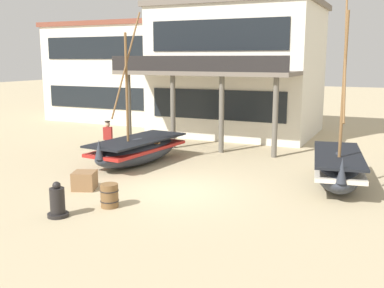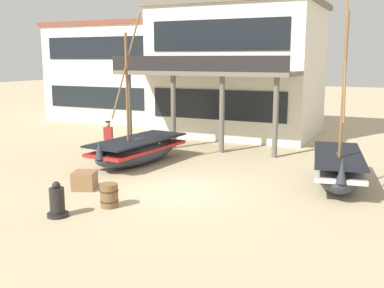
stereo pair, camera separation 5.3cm
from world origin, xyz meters
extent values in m
plane|color=tan|center=(0.00, 0.00, 0.00)|extent=(120.00, 120.00, 0.00)
ellipsoid|color=#2D333D|center=(-3.30, 2.76, 0.52)|extent=(2.30, 4.90, 1.05)
cube|color=red|center=(-3.30, 2.76, 0.65)|extent=(2.29, 4.72, 0.13)
cube|color=black|center=(-3.30, 2.76, 1.01)|extent=(2.34, 4.81, 0.07)
cone|color=#2D333D|center=(-3.55, 0.51, 1.00)|extent=(0.39, 0.39, 0.73)
cylinder|color=brown|center=(-3.37, 2.18, 3.01)|extent=(0.10, 0.10, 4.55)
cylinder|color=brown|center=(-3.37, 2.18, 4.07)|extent=(0.28, 1.91, 4.08)
cube|color=brown|center=(-3.26, 3.12, 0.89)|extent=(1.70, 0.35, 0.06)
ellipsoid|color=#2D333D|center=(4.64, 2.84, 0.56)|extent=(2.28, 4.78, 1.13)
cube|color=silver|center=(4.64, 2.84, 0.70)|extent=(2.26, 4.60, 0.14)
cube|color=black|center=(4.64, 2.84, 1.08)|extent=(2.31, 4.70, 0.08)
cone|color=#2D333D|center=(5.01, 0.67, 1.07)|extent=(0.35, 0.35, 0.79)
cylinder|color=brown|center=(4.73, 2.27, 3.28)|extent=(0.10, 0.10, 4.98)
cylinder|color=brown|center=(4.73, 2.27, 4.30)|extent=(0.45, 2.22, 3.87)
cube|color=brown|center=(4.58, 3.18, 0.96)|extent=(1.44, 0.40, 0.06)
cylinder|color=#33333D|center=(-4.84, 2.89, 0.44)|extent=(0.26, 0.26, 0.88)
cube|color=#B22D28|center=(-4.84, 2.89, 1.15)|extent=(0.42, 0.34, 0.54)
sphere|color=beige|center=(-4.84, 2.89, 1.54)|extent=(0.22, 0.22, 0.22)
cylinder|color=#2D2823|center=(-4.84, 2.89, 1.66)|extent=(0.24, 0.24, 0.05)
cylinder|color=black|center=(-1.94, -3.64, 0.05)|extent=(0.58, 0.58, 0.10)
cylinder|color=black|center=(-1.94, -3.64, 0.46)|extent=(0.41, 0.41, 0.72)
sphere|color=black|center=(-1.94, -3.64, 0.89)|extent=(0.22, 0.22, 0.22)
cylinder|color=brown|center=(-1.12, -2.35, 0.35)|extent=(0.52, 0.52, 0.70)
torus|color=black|center=(-1.12, -2.35, 0.50)|extent=(0.56, 0.56, 0.03)
torus|color=black|center=(-1.12, -2.35, 0.20)|extent=(0.56, 0.56, 0.03)
cube|color=olive|center=(-2.94, -1.18, 0.30)|extent=(0.94, 0.94, 0.60)
cube|color=silver|center=(-2.24, 12.21, 3.52)|extent=(8.75, 6.64, 7.04)
cube|color=#70665B|center=(-2.24, 12.21, 7.19)|extent=(9.10, 6.91, 0.30)
cube|color=black|center=(-2.24, 8.86, 1.93)|extent=(7.35, 0.06, 1.55)
cube|color=black|center=(-2.24, 8.86, 5.45)|extent=(7.35, 0.06, 1.55)
cube|color=#70665B|center=(-2.24, 7.40, 3.62)|extent=(8.75, 2.97, 0.20)
cylinder|color=#666056|center=(-6.00, 6.36, 1.76)|extent=(0.24, 0.24, 3.52)
cylinder|color=#666056|center=(-3.50, 6.36, 1.76)|extent=(0.24, 0.24, 3.52)
cylinder|color=#666056|center=(-0.99, 6.36, 1.76)|extent=(0.24, 0.24, 3.52)
cylinder|color=#666056|center=(1.51, 6.36, 1.76)|extent=(0.24, 0.24, 3.52)
cube|color=black|center=(-2.24, 5.97, 4.07)|extent=(8.75, 0.08, 0.70)
cube|color=silver|center=(-11.78, 14.56, 3.20)|extent=(9.21, 5.98, 6.39)
cube|color=brown|center=(-11.78, 14.56, 6.54)|extent=(9.57, 6.22, 0.30)
cube|color=black|center=(-11.78, 11.54, 1.76)|extent=(7.73, 0.06, 1.41)
cube|color=black|center=(-11.78, 11.54, 4.96)|extent=(7.73, 0.06, 1.41)
camera|label=1|loc=(6.44, -12.90, 4.31)|focal=42.35mm
camera|label=2|loc=(6.49, -12.88, 4.31)|focal=42.35mm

